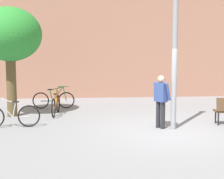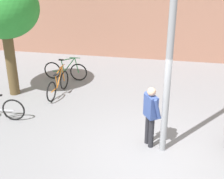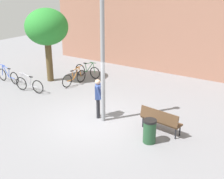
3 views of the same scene
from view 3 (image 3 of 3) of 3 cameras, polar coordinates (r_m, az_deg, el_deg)
name	(u,v)px [view 3 (image 3 of 3)]	position (r m, az deg, el deg)	size (l,w,h in m)	color
ground_plane	(95,121)	(12.17, -3.28, -6.08)	(36.00, 36.00, 0.00)	gray
building_facade	(180,14)	(18.76, 13.06, 14.05)	(17.62, 2.00, 7.00)	#9E6B56
lamppost	(103,53)	(11.22, -1.83, 7.08)	(0.28, 0.28, 5.22)	gray
person_by_lamppost	(98,96)	(12.11, -2.73, -1.20)	(0.51, 0.62, 1.67)	#232328
park_bench	(160,119)	(11.20, 9.35, -5.68)	(1.65, 0.67, 0.92)	#513823
plaza_tree	(47,28)	(16.60, -12.60, 11.65)	(2.35, 2.35, 4.07)	brown
bicycle_silver	(29,85)	(15.70, -15.79, 0.92)	(1.81, 0.24, 0.97)	black
bicycle_blue	(8,76)	(17.53, -19.56, 2.52)	(1.81, 0.13, 0.97)	black
bicycle_orange	(74,78)	(16.28, -7.33, 2.24)	(0.19, 1.81, 0.97)	black
bicycle_green	(88,71)	(17.50, -4.78, 3.63)	(1.81, 0.08, 0.97)	black
trash_bin	(150,131)	(10.52, 7.32, -8.02)	(0.48, 0.48, 0.88)	#234C2D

